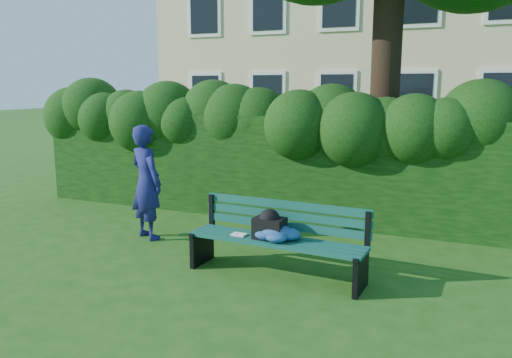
% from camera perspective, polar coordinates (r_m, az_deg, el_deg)
% --- Properties ---
extents(ground, '(80.00, 80.00, 0.00)m').
position_cam_1_polar(ground, '(7.03, -1.95, -8.46)').
color(ground, '#1D5213').
rests_on(ground, ground).
extents(hedge, '(10.00, 1.00, 1.80)m').
position_cam_1_polar(hedge, '(8.80, 4.12, 1.43)').
color(hedge, black).
rests_on(hedge, ground).
extents(park_bench, '(2.23, 0.67, 0.89)m').
position_cam_1_polar(park_bench, '(6.10, 2.31, -6.46)').
color(park_bench, '#0F4B3E').
rests_on(park_bench, ground).
extents(man_reading, '(0.74, 0.63, 1.73)m').
position_cam_1_polar(man_reading, '(7.69, -12.42, -0.37)').
color(man_reading, navy).
rests_on(man_reading, ground).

